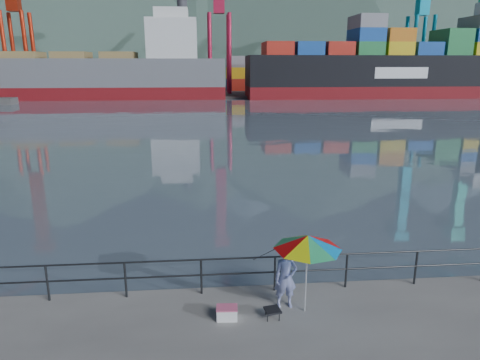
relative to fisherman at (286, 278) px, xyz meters
name	(u,v)px	position (x,y,z in m)	size (l,w,h in m)	color
harbor_water	(198,84)	(-3.13, 129.11, -0.80)	(500.00, 280.00, 0.00)	slate
far_dock	(240,91)	(6.87, 92.11, -0.80)	(200.00, 40.00, 0.40)	#514F4C
guardrail	(164,278)	(-3.13, 0.81, -0.28)	(22.00, 0.06, 1.03)	#2D3033
mountains	(279,0)	(35.68, 206.86, 34.75)	(600.00, 332.80, 80.00)	#385147
port_cranes	(343,15)	(27.87, 83.11, 15.20)	(116.00, 28.00, 38.40)	red
container_stacks	(350,77)	(33.53, 92.81, 2.37)	(58.00, 5.40, 7.80)	red
fisherman	(286,278)	(0.00, 0.00, 0.00)	(0.58, 0.38, 1.60)	#324298
beach_umbrella	(308,242)	(0.46, -0.26, 1.07)	(1.91, 1.91, 2.05)	white
folding_stool	(272,313)	(-0.40, -0.50, -0.67)	(0.42, 0.42, 0.24)	black
cooler_bag	(227,313)	(-1.52, -0.44, -0.66)	(0.50, 0.33, 0.29)	white
fishing_rod	(267,282)	(-0.28, 1.29, -0.80)	(0.02, 0.02, 1.86)	black
bulk_carrier	(93,75)	(-22.08, 74.08, 3.31)	(52.74, 9.13, 14.50)	maroon
container_ship	(399,65)	(36.08, 72.46, 5.07)	(55.59, 9.26, 18.10)	maroon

